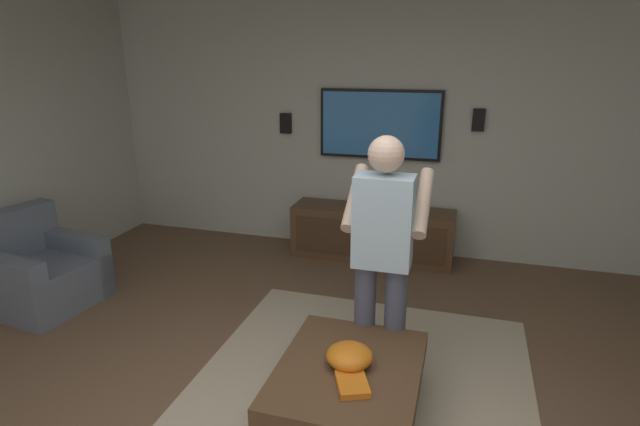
{
  "coord_description": "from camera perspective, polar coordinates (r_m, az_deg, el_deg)",
  "views": [
    {
      "loc": [
        -2.0,
        -0.7,
        2.08
      ],
      "look_at": [
        1.34,
        0.29,
        0.99
      ],
      "focal_mm": 28.15,
      "sensor_mm": 36.0,
      "label": 1
    }
  ],
  "objects": [
    {
      "name": "media_console",
      "position": [
        5.38,
        5.94,
        -2.31
      ],
      "size": [
        0.45,
        1.7,
        0.55
      ],
      "rotation": [
        0.0,
        0.0,
        3.14
      ],
      "color": "#513823",
      "rests_on": "ground"
    },
    {
      "name": "bowl",
      "position": [
        2.96,
        3.37,
        -15.9
      ],
      "size": [
        0.27,
        0.27,
        0.12
      ],
      "primitive_type": "ellipsoid",
      "color": "orange",
      "rests_on": "coffee_table"
    },
    {
      "name": "book",
      "position": [
        2.82,
        3.7,
        -18.82
      ],
      "size": [
        0.27,
        0.23,
        0.04
      ],
      "primitive_type": "cube",
      "rotation": [
        0.0,
        0.0,
        3.55
      ],
      "color": "orange",
      "rests_on": "coffee_table"
    },
    {
      "name": "wall_speaker_left",
      "position": [
        5.27,
        17.58,
        10.05
      ],
      "size": [
        0.06,
        0.12,
        0.22
      ],
      "primitive_type": "cube",
      "color": "black"
    },
    {
      "name": "remote_black",
      "position": [
        3.11,
        3.73,
        -15.16
      ],
      "size": [
        0.16,
        0.09,
        0.02
      ],
      "primitive_type": "cube",
      "rotation": [
        0.0,
        0.0,
        3.44
      ],
      "color": "black",
      "rests_on": "coffee_table"
    },
    {
      "name": "wall_speaker_right",
      "position": [
        5.63,
        -3.91,
        10.14
      ],
      "size": [
        0.06,
        0.12,
        0.22
      ],
      "primitive_type": "cube",
      "color": "black"
    },
    {
      "name": "area_rug",
      "position": [
        3.37,
        4.02,
        -20.68
      ],
      "size": [
        2.68,
        2.19,
        0.01
      ],
      "primitive_type": "cube",
      "color": "tan",
      "rests_on": "ground"
    },
    {
      "name": "person_standing",
      "position": [
        3.18,
        7.16,
        -3.89
      ],
      "size": [
        0.53,
        0.53,
        1.64
      ],
      "rotation": [
        0.0,
        0.0,
        0.01
      ],
      "color": "#4C5166",
      "rests_on": "ground"
    },
    {
      "name": "armchair",
      "position": [
        5.0,
        -29.25,
        -6.05
      ],
      "size": [
        0.89,
        0.9,
        0.82
      ],
      "rotation": [
        0.0,
        0.0,
        -1.69
      ],
      "color": "slate",
      "rests_on": "ground"
    },
    {
      "name": "vase_round",
      "position": [
        5.24,
        5.43,
        1.59
      ],
      "size": [
        0.22,
        0.22,
        0.22
      ],
      "primitive_type": "sphere",
      "color": "orange",
      "rests_on": "media_console"
    },
    {
      "name": "remote_white",
      "position": [
        3.09,
        2.56,
        -15.38
      ],
      "size": [
        0.15,
        0.06,
        0.02
      ],
      "primitive_type": "cube",
      "rotation": [
        0.0,
        0.0,
        3.26
      ],
      "color": "white",
      "rests_on": "coffee_table"
    },
    {
      "name": "tv",
      "position": [
        5.35,
        6.81,
        9.98
      ],
      "size": [
        0.05,
        1.28,
        0.72
      ],
      "rotation": [
        0.0,
        0.0,
        3.14
      ],
      "color": "black"
    },
    {
      "name": "coffee_table",
      "position": [
        3.04,
        3.27,
        -18.64
      ],
      "size": [
        1.0,
        0.8,
        0.4
      ],
      "color": "#513823",
      "rests_on": "ground"
    },
    {
      "name": "wall_back_tv",
      "position": [
        5.41,
        9.11,
        10.15
      ],
      "size": [
        0.1,
        6.74,
        2.84
      ],
      "primitive_type": "cube",
      "color": "#B2B7AD",
      "rests_on": "ground"
    }
  ]
}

